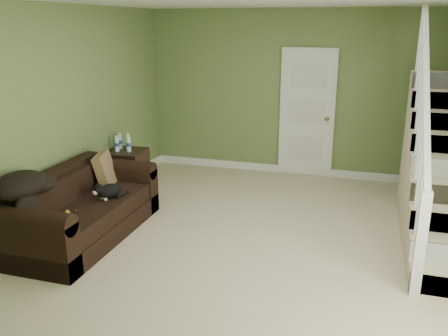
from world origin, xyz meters
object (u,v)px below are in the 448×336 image
Objects in this scene: cat at (108,191)px; banana at (67,214)px; side_table at (126,171)px; sofa at (83,212)px.

banana is (-0.15, -0.59, -0.06)m from cat.
cat is 0.62m from banana.
side_table reaches higher than banana.
side_table is (-0.23, 1.46, 0.03)m from sofa.
sofa is 2.31× the size of side_table.
banana is at bearing -77.29° from sofa.
side_table is 4.61× the size of banana.
sofa is 1.47m from side_table.
side_table is 1.38m from cat.
sofa is 0.46m from banana.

